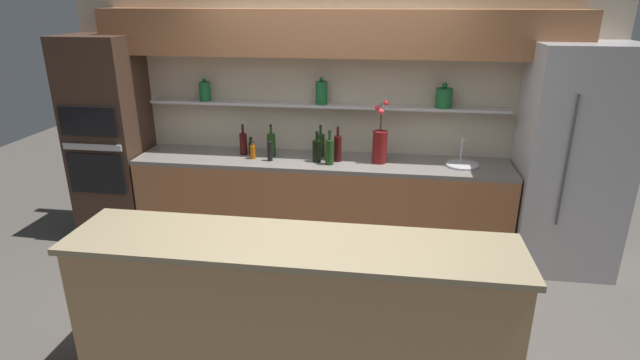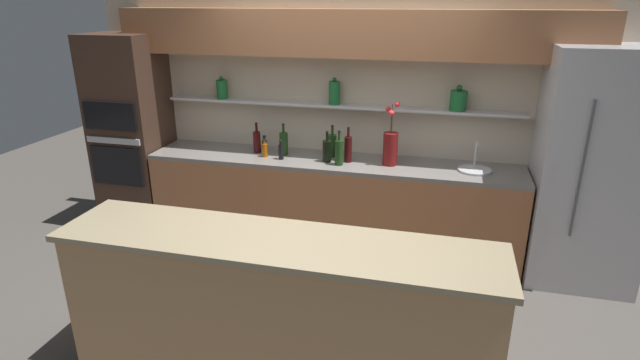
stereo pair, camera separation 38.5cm
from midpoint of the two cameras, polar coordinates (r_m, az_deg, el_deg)
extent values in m
plane|color=#4C4742|center=(4.12, 1.26, -15.42)|extent=(12.00, 12.00, 0.00)
cube|color=beige|center=(5.04, 5.55, 7.52)|extent=(5.20, 0.10, 2.60)
cube|color=#B7B7BC|center=(4.90, 4.21, 8.47)|extent=(3.51, 0.18, 0.02)
cylinder|color=#19602D|center=(5.21, -9.05, 10.17)|extent=(0.11, 0.11, 0.19)
sphere|color=#19602D|center=(5.20, -9.11, 11.40)|extent=(0.04, 0.04, 0.04)
cylinder|color=#19602D|center=(4.87, 3.96, 9.88)|extent=(0.11, 0.11, 0.22)
sphere|color=#19602D|center=(4.85, 4.00, 11.38)|extent=(0.04, 0.04, 0.04)
cylinder|color=#19602D|center=(4.81, 17.78, 8.60)|extent=(0.15, 0.15, 0.18)
sphere|color=#19602D|center=(4.79, 17.93, 9.97)|extent=(0.05, 0.05, 0.05)
cube|color=#99603D|center=(4.72, 5.44, 16.36)|extent=(4.42, 0.34, 0.42)
cube|color=#99603D|center=(4.98, 3.47, -2.99)|extent=(3.61, 0.62, 0.88)
cube|color=slate|center=(4.82, 3.58, 2.05)|extent=(3.61, 0.62, 0.04)
cube|color=tan|center=(3.30, -1.45, -15.13)|extent=(2.70, 0.55, 0.98)
cube|color=gray|center=(3.03, -1.53, -7.24)|extent=(2.76, 0.61, 0.04)
cube|color=#B7B7BC|center=(4.88, 30.54, 0.96)|extent=(0.87, 0.70, 2.05)
cylinder|color=#4C4C51|center=(4.47, 30.03, 0.88)|extent=(0.02, 0.02, 1.13)
cube|color=#3D281E|center=(5.59, -18.82, 4.94)|extent=(0.68, 0.62, 2.06)
cube|color=black|center=(5.40, -20.33, 1.45)|extent=(0.57, 0.02, 0.40)
cube|color=black|center=(5.27, -21.01, 6.81)|extent=(0.57, 0.02, 0.28)
cube|color=#B7B7BC|center=(5.32, -20.68, 4.20)|extent=(0.60, 0.02, 0.06)
cylinder|color=maroon|center=(4.70, 10.37, 3.48)|extent=(0.14, 0.14, 0.31)
cylinder|color=#4C3319|center=(4.63, 10.63, 6.88)|extent=(0.01, 0.03, 0.27)
sphere|color=red|center=(4.59, 11.23, 8.46)|extent=(0.05, 0.05, 0.05)
cylinder|color=#4C3319|center=(4.63, 10.56, 6.58)|extent=(0.02, 0.04, 0.22)
sphere|color=red|center=(4.63, 10.20, 7.97)|extent=(0.05, 0.05, 0.05)
cylinder|color=#4C3319|center=(4.63, 10.56, 6.42)|extent=(0.02, 0.01, 0.19)
sphere|color=red|center=(4.57, 10.58, 7.48)|extent=(0.06, 0.06, 0.06)
cylinder|color=#B7B7BC|center=(4.76, 19.50, 1.05)|extent=(0.30, 0.30, 0.02)
cylinder|color=#B7B7BC|center=(4.84, 19.57, 2.81)|extent=(0.02, 0.02, 0.22)
cylinder|color=#B7B7BC|center=(4.75, 19.78, 3.87)|extent=(0.02, 0.12, 0.02)
cylinder|color=#380C0C|center=(5.04, -5.05, 4.31)|extent=(0.07, 0.07, 0.21)
cylinder|color=#380C0C|center=(5.00, -5.10, 5.91)|extent=(0.02, 0.02, 0.08)
cylinder|color=black|center=(4.99, -5.11, 6.44)|extent=(0.03, 0.03, 0.01)
cylinder|color=black|center=(4.81, -2.20, 3.16)|extent=(0.05, 0.05, 0.14)
cylinder|color=black|center=(4.78, -2.21, 4.18)|extent=(0.03, 0.03, 0.04)
cylinder|color=black|center=(4.78, -2.22, 4.46)|extent=(0.03, 0.03, 0.01)
cylinder|color=#380C0C|center=(4.74, 5.56, 3.45)|extent=(0.07, 0.07, 0.24)
cylinder|color=#380C0C|center=(4.69, 5.63, 5.35)|extent=(0.02, 0.02, 0.08)
cylinder|color=black|center=(4.68, 5.65, 5.91)|extent=(0.03, 0.03, 0.01)
cylinder|color=black|center=(4.73, 3.14, 3.26)|extent=(0.08, 0.08, 0.21)
cylinder|color=black|center=(4.69, 3.18, 4.94)|extent=(0.02, 0.02, 0.08)
cylinder|color=black|center=(4.68, 3.19, 5.50)|extent=(0.03, 0.03, 0.01)
cylinder|color=#193814|center=(4.89, 3.66, 3.90)|extent=(0.08, 0.08, 0.22)
cylinder|color=#193814|center=(4.85, 3.70, 5.61)|extent=(0.02, 0.02, 0.08)
cylinder|color=black|center=(4.84, 3.72, 6.15)|extent=(0.03, 0.03, 0.01)
cylinder|color=black|center=(5.06, -4.20, 3.86)|extent=(0.05, 0.05, 0.12)
cylinder|color=black|center=(5.04, -4.22, 4.71)|extent=(0.03, 0.03, 0.04)
cylinder|color=black|center=(5.03, -4.23, 4.98)|extent=(0.03, 0.03, 0.01)
cylinder|color=#193814|center=(4.94, -1.95, 4.12)|extent=(0.08, 0.08, 0.22)
cylinder|color=#193814|center=(4.90, -1.97, 5.82)|extent=(0.02, 0.02, 0.08)
cylinder|color=black|center=(4.89, -1.97, 6.35)|extent=(0.03, 0.03, 0.01)
cylinder|color=#193814|center=(4.64, 4.56, 3.09)|extent=(0.08, 0.08, 0.24)
cylinder|color=#193814|center=(4.60, 4.62, 4.97)|extent=(0.02, 0.02, 0.08)
cylinder|color=black|center=(4.59, 4.63, 5.53)|extent=(0.03, 0.03, 0.01)
cylinder|color=#9E4C0A|center=(4.90, -4.11, 3.37)|extent=(0.05, 0.05, 0.13)
cylinder|color=#9E4C0A|center=(4.88, -4.13, 4.29)|extent=(0.03, 0.03, 0.04)
cylinder|color=black|center=(4.87, -4.14, 4.57)|extent=(0.03, 0.03, 0.01)
camera|label=1|loc=(0.19, -87.14, 1.05)|focal=28.00mm
camera|label=2|loc=(0.19, 92.86, -1.05)|focal=28.00mm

